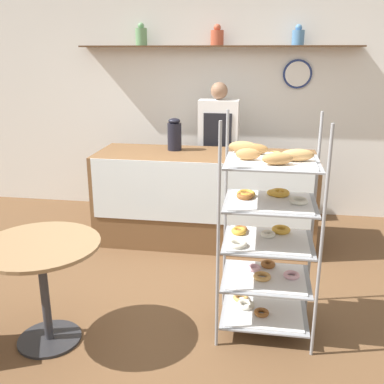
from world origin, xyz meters
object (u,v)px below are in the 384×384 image
person_worker (218,148)px  donut_tray_counter (264,155)px  pastry_rack (267,230)px  cafe_table (42,268)px  coffee_carafe (174,135)px

person_worker → donut_tray_counter: (0.53, -0.68, 0.09)m
pastry_rack → donut_tray_counter: pastry_rack is taller
cafe_table → coffee_carafe: coffee_carafe is taller
coffee_carafe → person_worker: bearing=49.1°
pastry_rack → cafe_table: size_ratio=1.95×
coffee_carafe → donut_tray_counter: (0.95, -0.20, -0.14)m
cafe_table → donut_tray_counter: bearing=52.1°
coffee_carafe → pastry_rack: bearing=-59.3°
pastry_rack → cafe_table: pastry_rack is taller
pastry_rack → coffee_carafe: pastry_rack is taller
pastry_rack → coffee_carafe: (-0.99, 1.67, 0.35)m
coffee_carafe → donut_tray_counter: size_ratio=0.82×
person_worker → coffee_carafe: (-0.42, -0.48, 0.24)m
person_worker → donut_tray_counter: size_ratio=3.96×
pastry_rack → cafe_table: bearing=-164.7°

